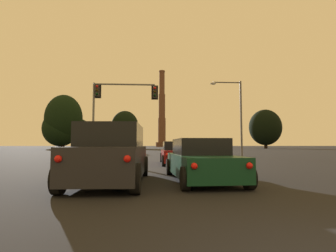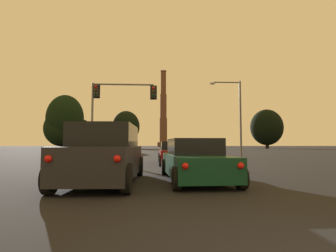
% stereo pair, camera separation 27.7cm
% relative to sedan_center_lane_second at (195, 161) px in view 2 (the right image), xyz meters
% --- Properties ---
extents(sedan_center_lane_second, '(2.18, 4.78, 1.43)m').
position_rel_sedan_center_lane_second_xyz_m(sedan_center_lane_second, '(0.00, 0.00, 0.00)').
color(sedan_center_lane_second, '#0F3823').
rests_on(sedan_center_lane_second, ground_plane).
extents(suv_left_lane_second, '(2.23, 4.95, 1.86)m').
position_rel_sedan_center_lane_second_xyz_m(suv_left_lane_second, '(-2.95, -0.43, 0.23)').
color(suv_left_lane_second, '#232328').
rests_on(suv_left_lane_second, ground_plane).
extents(sedan_center_lane_front, '(2.00, 4.71, 1.43)m').
position_rel_sedan_center_lane_second_xyz_m(sedan_center_lane_front, '(-0.11, 7.87, 0.00)').
color(sedan_center_lane_front, maroon).
rests_on(sedan_center_lane_front, ground_plane).
extents(traffic_light_overhead_left, '(5.67, 0.50, 6.50)m').
position_rel_sedan_center_lane_second_xyz_m(traffic_light_overhead_left, '(-4.86, 13.38, 4.30)').
color(traffic_light_overhead_left, slate).
rests_on(traffic_light_overhead_left, ground_plane).
extents(street_lamp, '(3.31, 0.36, 7.84)m').
position_rel_sedan_center_lane_second_xyz_m(street_lamp, '(6.95, 17.41, 4.21)').
color(street_lamp, '#56565B').
rests_on(street_lamp, ground_plane).
extents(smokestack, '(7.16, 7.16, 45.93)m').
position_rel_sedan_center_lane_second_xyz_m(smokestack, '(4.06, 146.30, 17.37)').
color(smokestack, '#523427').
rests_on(smokestack, ground_plane).
extents(treeline_center_right, '(10.82, 9.74, 10.33)m').
position_rel_sedan_center_lane_second_xyz_m(treeline_center_right, '(-27.83, 82.26, 5.44)').
color(treeline_center_right, black).
rests_on(treeline_center_right, ground_plane).
extents(treeline_left_mid, '(10.75, 9.68, 13.09)m').
position_rel_sedan_center_lane_second_xyz_m(treeline_left_mid, '(36.23, 76.45, 6.41)').
color(treeline_left_mid, black).
rests_on(treeline_left_mid, ground_plane).
extents(treeline_right_mid, '(9.12, 8.21, 12.65)m').
position_rel_sedan_center_lane_second_xyz_m(treeline_right_mid, '(-10.86, 79.49, 6.66)').
color(treeline_right_mid, black).
rests_on(treeline_right_mid, ground_plane).
extents(treeline_far_right, '(11.50, 10.35, 16.99)m').
position_rel_sedan_center_lane_second_xyz_m(treeline_far_right, '(-29.50, 74.71, 8.81)').
color(treeline_far_right, black).
rests_on(treeline_far_right, ground_plane).
extents(treeline_center_left, '(11.11, 10.00, 12.14)m').
position_rel_sedan_center_lane_second_xyz_m(treeline_center_left, '(-30.47, 75.16, 5.77)').
color(treeline_center_left, black).
rests_on(treeline_center_left, ground_plane).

